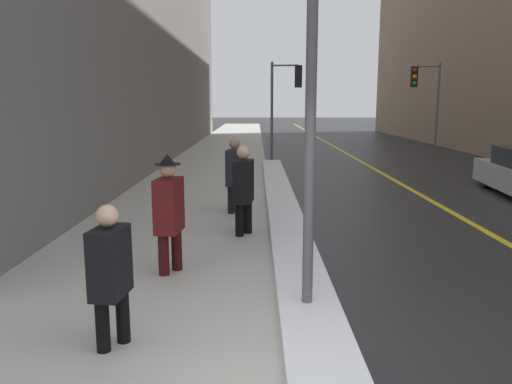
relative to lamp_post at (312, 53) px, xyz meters
name	(u,v)px	position (x,y,z in m)	size (l,w,h in m)	color
sidewalk_slab	(214,168)	(-2.19, 13.24, -2.93)	(4.00, 80.00, 0.01)	#B2AFA8
road_centre_stripe	(373,168)	(3.81, 13.24, -2.94)	(0.16, 80.00, 0.00)	gold
snow_bank_curb	(283,209)	(0.02, 5.48, -2.85)	(0.70, 17.83, 0.17)	white
lamp_post	(312,53)	(0.00, 0.00, 0.00)	(0.28, 0.28, 4.91)	#515156
traffic_light_near	(288,90)	(0.74, 15.83, 0.03)	(1.31, 0.33, 4.10)	#515156
traffic_light_far	(424,89)	(6.93, 17.36, 0.07)	(1.31, 0.33, 4.16)	#515156
pedestrian_nearside	(110,270)	(-2.01, -0.76, -2.13)	(0.34, 0.51, 1.46)	black
pedestrian_in_fedora	(169,209)	(-1.82, 1.47, -2.00)	(0.38, 0.56, 1.73)	#340C0C
pedestrian_trailing	(244,186)	(-0.81, 3.57, -2.02)	(0.38, 0.77, 1.66)	black
pedestrian_with_shoulder_bag	(235,172)	(-1.06, 5.49, -2.02)	(0.38, 0.77, 1.67)	black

